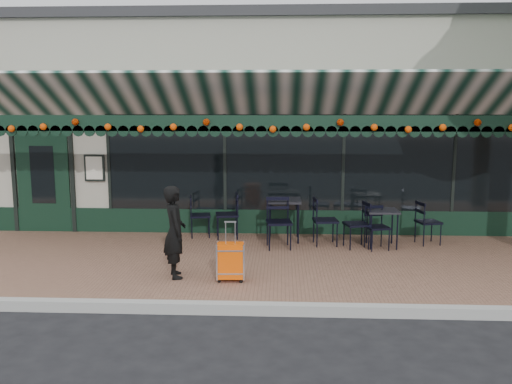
{
  "coord_description": "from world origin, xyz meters",
  "views": [
    {
      "loc": [
        0.16,
        -6.97,
        2.74
      ],
      "look_at": [
        -0.25,
        1.6,
        1.39
      ],
      "focal_mm": 38.0,
      "sensor_mm": 36.0,
      "label": 1
    }
  ],
  "objects_px": {
    "chair_a_left": "(356,225)",
    "chair_b_right": "(325,221)",
    "chair_a_right": "(428,222)",
    "woman": "(175,232)",
    "cafe_table_a": "(382,213)",
    "chair_b_left": "(227,215)",
    "chair_solo": "(200,216)",
    "cafe_table_b": "(284,203)",
    "chair_a_front": "(377,228)",
    "suitcase": "(231,261)",
    "chair_b_front": "(279,223)"
  },
  "relations": [
    {
      "from": "cafe_table_a",
      "to": "cafe_table_b",
      "type": "bearing_deg",
      "value": 167.12
    },
    {
      "from": "suitcase",
      "to": "cafe_table_a",
      "type": "bearing_deg",
      "value": 36.54
    },
    {
      "from": "suitcase",
      "to": "cafe_table_a",
      "type": "height_order",
      "value": "suitcase"
    },
    {
      "from": "chair_a_right",
      "to": "chair_solo",
      "type": "height_order",
      "value": "chair_solo"
    },
    {
      "from": "chair_b_right",
      "to": "chair_b_front",
      "type": "distance_m",
      "value": 0.92
    },
    {
      "from": "chair_a_front",
      "to": "chair_b_left",
      "type": "height_order",
      "value": "chair_b_left"
    },
    {
      "from": "woman",
      "to": "chair_solo",
      "type": "height_order",
      "value": "woman"
    },
    {
      "from": "chair_b_right",
      "to": "chair_solo",
      "type": "distance_m",
      "value": 2.53
    },
    {
      "from": "chair_b_right",
      "to": "chair_a_front",
      "type": "bearing_deg",
      "value": -113.24
    },
    {
      "from": "chair_b_left",
      "to": "chair_a_left",
      "type": "bearing_deg",
      "value": 66.42
    },
    {
      "from": "chair_a_left",
      "to": "chair_b_left",
      "type": "bearing_deg",
      "value": -117.57
    },
    {
      "from": "chair_solo",
      "to": "chair_b_front",
      "type": "bearing_deg",
      "value": -127.6
    },
    {
      "from": "chair_solo",
      "to": "chair_a_right",
      "type": "bearing_deg",
      "value": -104.96
    },
    {
      "from": "cafe_table_a",
      "to": "chair_a_front",
      "type": "bearing_deg",
      "value": -121.12
    },
    {
      "from": "suitcase",
      "to": "chair_b_front",
      "type": "height_order",
      "value": "chair_b_front"
    },
    {
      "from": "suitcase",
      "to": "chair_a_front",
      "type": "height_order",
      "value": "suitcase"
    },
    {
      "from": "cafe_table_a",
      "to": "chair_b_left",
      "type": "xyz_separation_m",
      "value": [
        -2.96,
        0.54,
        -0.17
      ]
    },
    {
      "from": "chair_a_left",
      "to": "chair_b_right",
      "type": "distance_m",
      "value": 0.59
    },
    {
      "from": "chair_solo",
      "to": "cafe_table_b",
      "type": "bearing_deg",
      "value": -107.22
    },
    {
      "from": "chair_solo",
      "to": "woman",
      "type": "bearing_deg",
      "value": 170.43
    },
    {
      "from": "chair_b_left",
      "to": "chair_a_right",
      "type": "bearing_deg",
      "value": 76.53
    },
    {
      "from": "suitcase",
      "to": "chair_solo",
      "type": "height_order",
      "value": "suitcase"
    },
    {
      "from": "woman",
      "to": "cafe_table_a",
      "type": "relative_size",
      "value": 2.02
    },
    {
      "from": "woman",
      "to": "chair_a_right",
      "type": "bearing_deg",
      "value": -82.83
    },
    {
      "from": "chair_b_right",
      "to": "chair_b_front",
      "type": "xyz_separation_m",
      "value": [
        -0.88,
        -0.28,
        0.01
      ]
    },
    {
      "from": "cafe_table_b",
      "to": "chair_b_left",
      "type": "relative_size",
      "value": 0.88
    },
    {
      "from": "chair_a_right",
      "to": "chair_solo",
      "type": "bearing_deg",
      "value": 71.56
    },
    {
      "from": "chair_a_left",
      "to": "chair_a_front",
      "type": "relative_size",
      "value": 1.08
    },
    {
      "from": "chair_a_left",
      "to": "chair_a_right",
      "type": "relative_size",
      "value": 1.04
    },
    {
      "from": "chair_b_front",
      "to": "chair_b_right",
      "type": "bearing_deg",
      "value": 10.57
    },
    {
      "from": "chair_b_right",
      "to": "chair_solo",
      "type": "relative_size",
      "value": 1.09
    },
    {
      "from": "chair_a_front",
      "to": "chair_b_left",
      "type": "bearing_deg",
      "value": 150.85
    },
    {
      "from": "chair_a_left",
      "to": "chair_b_front",
      "type": "relative_size",
      "value": 0.91
    },
    {
      "from": "suitcase",
      "to": "chair_a_right",
      "type": "bearing_deg",
      "value": 31.2
    },
    {
      "from": "chair_a_right",
      "to": "chair_b_right",
      "type": "xyz_separation_m",
      "value": [
        -1.96,
        -0.16,
        0.04
      ]
    },
    {
      "from": "chair_b_left",
      "to": "suitcase",
      "type": "bearing_deg",
      "value": -2.13
    },
    {
      "from": "woman",
      "to": "chair_solo",
      "type": "relative_size",
      "value": 1.68
    },
    {
      "from": "chair_a_left",
      "to": "chair_a_right",
      "type": "bearing_deg",
      "value": 90.61
    },
    {
      "from": "chair_a_left",
      "to": "suitcase",
      "type": "bearing_deg",
      "value": -59.0
    },
    {
      "from": "chair_a_right",
      "to": "chair_b_left",
      "type": "xyz_separation_m",
      "value": [
        -3.88,
        0.3,
        0.04
      ]
    },
    {
      "from": "cafe_table_a",
      "to": "chair_a_left",
      "type": "relative_size",
      "value": 0.81
    },
    {
      "from": "cafe_table_a",
      "to": "chair_a_front",
      "type": "distance_m",
      "value": 0.33
    },
    {
      "from": "chair_a_left",
      "to": "woman",
      "type": "bearing_deg",
      "value": -70.71
    },
    {
      "from": "chair_b_left",
      "to": "chair_solo",
      "type": "distance_m",
      "value": 0.56
    },
    {
      "from": "woman",
      "to": "chair_b_left",
      "type": "bearing_deg",
      "value": -31.74
    },
    {
      "from": "chair_b_left",
      "to": "chair_b_right",
      "type": "xyz_separation_m",
      "value": [
        1.91,
        -0.46,
        0.0
      ]
    },
    {
      "from": "chair_a_front",
      "to": "chair_solo",
      "type": "relative_size",
      "value": 0.96
    },
    {
      "from": "chair_a_left",
      "to": "chair_a_right",
      "type": "distance_m",
      "value": 1.44
    },
    {
      "from": "suitcase",
      "to": "chair_b_left",
      "type": "distance_m",
      "value": 2.74
    },
    {
      "from": "woman",
      "to": "chair_a_left",
      "type": "bearing_deg",
      "value": -77.47
    }
  ]
}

